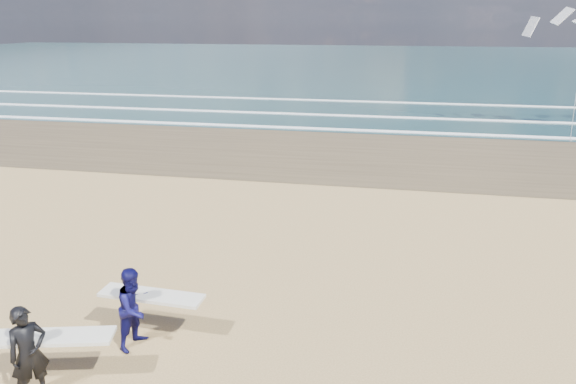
# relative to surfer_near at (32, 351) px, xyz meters

# --- Properties ---
(ocean) EXTENTS (220.00, 100.00, 0.02)m
(ocean) POSITION_rel_surfer_near_xyz_m (19.72, 72.91, -0.90)
(ocean) COLOR #1B393C
(ocean) RESTS_ON ground
(surfer_near) EXTENTS (2.26, 1.25, 1.78)m
(surfer_near) POSITION_rel_surfer_near_xyz_m (0.00, 0.00, 0.00)
(surfer_near) COLOR black
(surfer_near) RESTS_ON ground
(surfer_far) EXTENTS (2.22, 1.16, 1.72)m
(surfer_far) POSITION_rel_surfer_near_xyz_m (1.08, 1.75, -0.04)
(surfer_far) COLOR #0D0C46
(surfer_far) RESTS_ON ground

